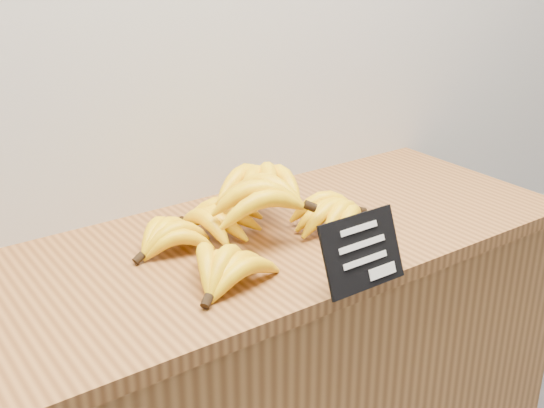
% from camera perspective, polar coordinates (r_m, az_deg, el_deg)
% --- Properties ---
extents(counter_top, '(1.35, 0.54, 0.03)m').
position_cam_1_polar(counter_top, '(1.38, -1.20, -3.38)').
color(counter_top, '#935D2D').
rests_on(counter_top, counter).
extents(chalkboard_sign, '(0.16, 0.05, 0.12)m').
position_cam_1_polar(chalkboard_sign, '(1.19, 7.57, -3.99)').
color(chalkboard_sign, black).
rests_on(chalkboard_sign, counter_top).
extents(banana_pile, '(0.51, 0.33, 0.12)m').
position_cam_1_polar(banana_pile, '(1.34, -1.73, -0.99)').
color(banana_pile, yellow).
rests_on(banana_pile, counter_top).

